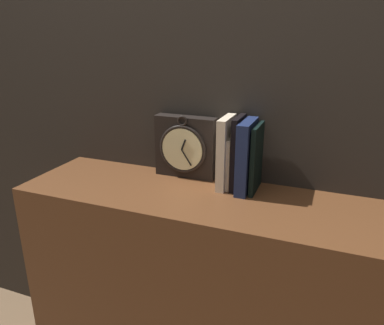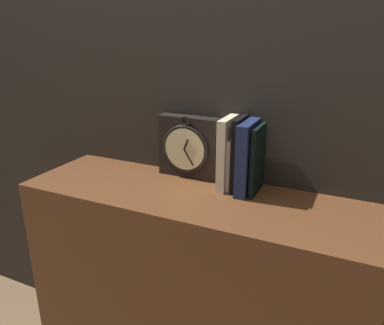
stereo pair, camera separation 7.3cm
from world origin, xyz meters
name	(u,v)px [view 2 (the right image)]	position (x,y,z in m)	size (l,w,h in m)	color
wall_back	(218,58)	(0.00, 0.21, 1.30)	(6.00, 0.05, 2.60)	#2D2823
bookshelf	(192,300)	(0.00, 0.00, 0.44)	(1.20, 0.37, 0.87)	brown
clock	(188,147)	(-0.08, 0.15, 0.99)	(0.23, 0.07, 0.24)	black
book_slot0_cream	(227,153)	(0.08, 0.11, 0.99)	(0.03, 0.14, 0.25)	beige
book_slot1_cream	(234,163)	(0.10, 0.12, 0.96)	(0.01, 0.12, 0.18)	beige
book_slot2_black	(239,154)	(0.12, 0.11, 1.00)	(0.02, 0.12, 0.25)	black
book_slot3_navy	(247,158)	(0.16, 0.10, 0.99)	(0.04, 0.15, 0.24)	#1B274F
book_slot4_black	(258,160)	(0.19, 0.11, 0.99)	(0.02, 0.14, 0.23)	black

